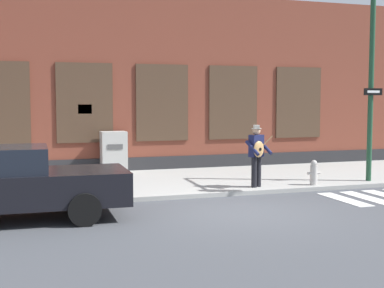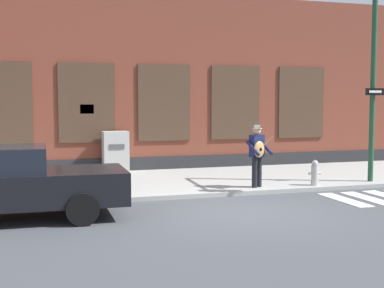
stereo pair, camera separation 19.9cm
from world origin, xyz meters
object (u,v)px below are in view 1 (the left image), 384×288
object	(u,v)px
utility_box	(114,152)
busker	(257,152)
fire_hydrant	(314,173)
red_car	(11,184)

from	to	relation	value
utility_box	busker	bearing A→B (deg)	-51.34
fire_hydrant	busker	bearing A→B (deg)	175.07
busker	utility_box	world-z (taller)	busker
busker	utility_box	xyz separation A→B (m)	(-3.21, 4.01, -0.28)
red_car	fire_hydrant	world-z (taller)	red_car
red_car	utility_box	size ratio (longest dim) A/B	3.44
busker	red_car	bearing A→B (deg)	-164.93
red_car	busker	bearing A→B (deg)	15.07
red_car	utility_box	xyz separation A→B (m)	(3.08, 5.70, 0.02)
red_car	utility_box	distance (m)	6.48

